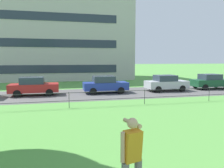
{
  "coord_description": "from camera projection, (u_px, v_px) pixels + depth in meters",
  "views": [
    {
      "loc": [
        -0.4,
        0.26,
        2.99
      ],
      "look_at": [
        1.65,
        8.97,
        1.98
      ],
      "focal_mm": 34.33,
      "sensor_mm": 36.0,
      "label": 1
    }
  ],
  "objects": [
    {
      "name": "car_red_far_right",
      "position": [
        34.0,
        86.0,
        18.14
      ],
      "size": [
        4.03,
        1.88,
        1.54
      ],
      "color": "red",
      "rests_on": "ground"
    },
    {
      "name": "car_dark_green_far_left",
      "position": [
        211.0,
        81.0,
        22.17
      ],
      "size": [
        4.02,
        1.86,
        1.54
      ],
      "color": "#194C2D",
      "rests_on": "ground"
    },
    {
      "name": "park_fence",
      "position": [
        69.0,
        97.0,
        13.34
      ],
      "size": [
        30.24,
        0.04,
        1.0
      ],
      "color": "#232328",
      "rests_on": "ground"
    },
    {
      "name": "apartment_building_background",
      "position": [
        11.0,
        32.0,
        32.64
      ],
      "size": [
        36.24,
        11.5,
        14.37
      ],
      "color": "#B7B2AD",
      "rests_on": "ground"
    },
    {
      "name": "street_strip",
      "position": [
        67.0,
        95.0,
        18.46
      ],
      "size": [
        80.0,
        6.79,
        0.01
      ],
      "primitive_type": "cube",
      "color": "#565454",
      "rests_on": "ground"
    },
    {
      "name": "car_blue_left",
      "position": [
        105.0,
        84.0,
        19.41
      ],
      "size": [
        4.0,
        1.82,
        1.54
      ],
      "color": "#233899",
      "rests_on": "ground"
    },
    {
      "name": "car_silver_right",
      "position": [
        166.0,
        83.0,
        20.66
      ],
      "size": [
        4.02,
        1.85,
        1.54
      ],
      "color": "#B7BABF",
      "rests_on": "ground"
    },
    {
      "name": "person_thrower",
      "position": [
        132.0,
        157.0,
        4.4
      ],
      "size": [
        0.5,
        0.84,
        1.83
      ],
      "color": "slate",
      "rests_on": "ground"
    }
  ]
}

